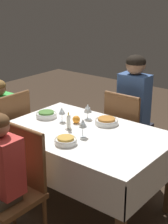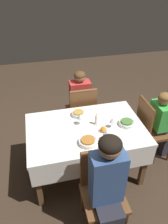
# 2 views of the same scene
# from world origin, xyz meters

# --- Properties ---
(ground_plane) EXTENTS (8.00, 8.00, 0.00)m
(ground_plane) POSITION_xyz_m (0.00, 0.00, 0.00)
(ground_plane) COLOR #3D2D21
(dining_table) EXTENTS (1.39, 0.91, 0.72)m
(dining_table) POSITION_xyz_m (0.00, 0.00, 0.63)
(dining_table) COLOR white
(dining_table) RESTS_ON ground_plane
(chair_north) EXTENTS (0.42, 0.42, 0.92)m
(chair_north) POSITION_xyz_m (-0.00, 0.68, 0.50)
(chair_north) COLOR brown
(chair_north) RESTS_ON ground_plane
(chair_south) EXTENTS (0.42, 0.42, 0.92)m
(chair_south) POSITION_xyz_m (-0.10, -0.68, 0.50)
(chair_south) COLOR brown
(chair_south) RESTS_ON ground_plane
(chair_west) EXTENTS (0.42, 0.42, 0.92)m
(chair_west) POSITION_xyz_m (-0.92, -0.07, 0.50)
(chair_west) COLOR brown
(chair_west) RESTS_ON ground_plane
(person_adult_denim) EXTENTS (0.30, 0.34, 1.25)m
(person_adult_denim) POSITION_xyz_m (-0.00, 0.83, 0.71)
(person_adult_denim) COLOR #282833
(person_adult_denim) RESTS_ON ground_plane
(bowl_north) EXTENTS (0.21, 0.21, 0.06)m
(bowl_north) POSITION_xyz_m (0.04, 0.26, 0.75)
(bowl_north) COLOR white
(bowl_north) RESTS_ON dining_table
(wine_glass_north) EXTENTS (0.08, 0.08, 0.15)m
(wine_glass_north) POSITION_xyz_m (-0.16, 0.25, 0.82)
(wine_glass_north) COLOR white
(wine_glass_north) RESTS_ON dining_table
(bowl_south) EXTENTS (0.18, 0.18, 0.06)m
(bowl_south) POSITION_xyz_m (0.03, -0.27, 0.75)
(bowl_south) COLOR white
(bowl_south) RESTS_ON dining_table
(wine_glass_south) EXTENTS (0.07, 0.07, 0.15)m
(wine_glass_south) POSITION_xyz_m (0.05, -0.09, 0.83)
(wine_glass_south) COLOR white
(wine_glass_south) RESTS_ON dining_table
(bowl_west) EXTENTS (0.19, 0.19, 0.06)m
(bowl_west) POSITION_xyz_m (-0.49, 0.05, 0.75)
(bowl_west) COLOR white
(bowl_west) RESTS_ON dining_table
(wine_glass_west) EXTENTS (0.06, 0.06, 0.14)m
(wine_glass_west) POSITION_xyz_m (-0.30, 0.06, 0.82)
(wine_glass_west) COLOR white
(wine_glass_west) RESTS_ON dining_table
(candle_centerpiece) EXTENTS (0.06, 0.06, 0.16)m
(candle_centerpiece) POSITION_xyz_m (-0.14, -0.04, 0.78)
(candle_centerpiece) COLOR beige
(candle_centerpiece) RESTS_ON dining_table
(orange_fruit) EXTENTS (0.07, 0.07, 0.07)m
(orange_fruit) POSITION_xyz_m (-0.18, 0.11, 0.76)
(orange_fruit) COLOR orange
(orange_fruit) RESTS_ON dining_table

